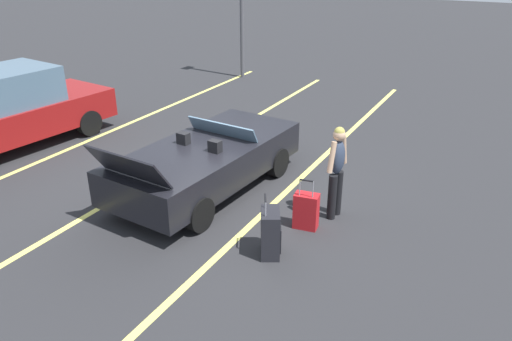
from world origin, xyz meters
TOP-DOWN VIEW (x-y plane):
  - ground_plane at (0.00, 0.00)m, footprint 80.00×80.00m
  - lot_line_near at (0.00, -1.39)m, footprint 18.00×0.12m
  - lot_line_mid at (0.00, 1.31)m, footprint 18.00×0.12m
  - lot_line_far at (0.00, 4.01)m, footprint 18.00×0.12m
  - convertible_car at (0.20, -0.02)m, footprint 4.34×2.08m
  - suitcase_large_black at (-1.39, -2.06)m, footprint 0.56×0.48m
  - suitcase_medium_bright at (-0.41, -2.23)m, footprint 0.31×0.43m
  - traveler_person at (0.18, -2.51)m, footprint 0.61×0.27m
  - parked_sedan_far at (-0.21, 5.23)m, footprint 4.67×2.28m

SIDE VIEW (x-z plane):
  - ground_plane at x=0.00m, z-range 0.00..0.00m
  - lot_line_near at x=0.00m, z-range 0.00..0.00m
  - lot_line_mid at x=0.00m, z-range 0.00..0.00m
  - lot_line_far at x=0.00m, z-range 0.00..0.00m
  - suitcase_medium_bright at x=-0.41m, z-range -0.15..0.77m
  - suitcase_large_black at x=-1.39m, z-range -0.12..0.86m
  - convertible_car at x=0.20m, z-range -0.15..1.34m
  - parked_sedan_far at x=-0.21m, z-range -0.02..1.80m
  - traveler_person at x=0.18m, z-range 0.10..1.76m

